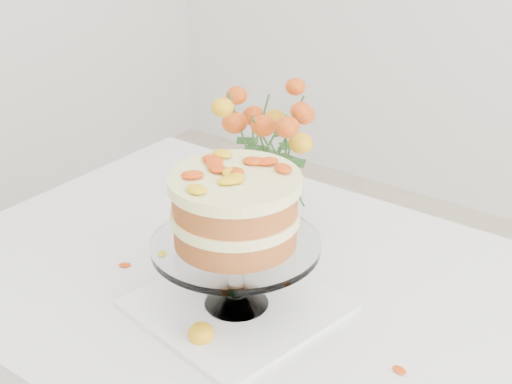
% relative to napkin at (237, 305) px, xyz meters
% --- Properties ---
extents(table, '(1.43, 0.93, 0.76)m').
position_rel_napkin_xyz_m(table, '(0.03, 0.10, -0.09)').
color(table, tan).
rests_on(table, ground).
extents(napkin, '(0.38, 0.38, 0.01)m').
position_rel_napkin_xyz_m(napkin, '(0.00, 0.00, 0.00)').
color(napkin, white).
rests_on(napkin, table).
extents(cake_stand, '(0.31, 0.31, 0.27)m').
position_rel_napkin_xyz_m(cake_stand, '(0.00, -0.00, 0.19)').
color(cake_stand, silver).
rests_on(cake_stand, napkin).
extents(rose_vase, '(0.28, 0.28, 0.37)m').
position_rel_napkin_xyz_m(rose_vase, '(-0.13, 0.30, 0.21)').
color(rose_vase, silver).
rests_on(rose_vase, table).
extents(loose_rose_near, '(0.08, 0.05, 0.04)m').
position_rel_napkin_xyz_m(loose_rose_near, '(0.01, -0.12, 0.01)').
color(loose_rose_near, '#FFA516').
rests_on(loose_rose_near, table).
extents(stray_petal_a, '(0.03, 0.02, 0.00)m').
position_rel_napkin_xyz_m(stray_petal_a, '(-0.09, -0.00, -0.00)').
color(stray_petal_a, yellow).
rests_on(stray_petal_a, table).
extents(stray_petal_b, '(0.03, 0.02, 0.00)m').
position_rel_napkin_xyz_m(stray_petal_b, '(0.01, -0.04, -0.00)').
color(stray_petal_b, yellow).
rests_on(stray_petal_b, table).
extents(stray_petal_c, '(0.03, 0.02, 0.00)m').
position_rel_napkin_xyz_m(stray_petal_c, '(0.05, -0.08, -0.00)').
color(stray_petal_c, yellow).
rests_on(stray_petal_c, table).
extents(stray_petal_d, '(0.03, 0.02, 0.00)m').
position_rel_napkin_xyz_m(stray_petal_d, '(-0.23, 0.05, -0.00)').
color(stray_petal_d, yellow).
rests_on(stray_petal_d, table).
extents(stray_petal_e, '(0.03, 0.02, 0.00)m').
position_rel_napkin_xyz_m(stray_petal_e, '(-0.27, -0.02, -0.00)').
color(stray_petal_e, yellow).
rests_on(stray_petal_e, table).
extents(stray_petal_f, '(0.03, 0.02, 0.00)m').
position_rel_napkin_xyz_m(stray_petal_f, '(0.33, 0.02, -0.00)').
color(stray_petal_f, yellow).
rests_on(stray_petal_f, table).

